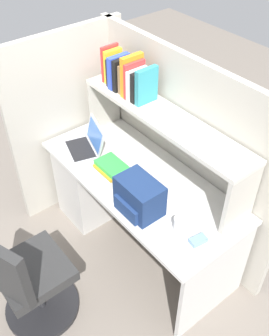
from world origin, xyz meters
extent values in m
plane|color=slate|center=(0.00, 0.00, 0.00)|extent=(8.00, 8.00, 0.00)
cube|color=silver|center=(0.00, 0.00, 0.71)|extent=(1.60, 0.70, 0.03)
cube|color=beige|center=(-0.55, 0.00, 0.35)|extent=(0.40, 0.64, 0.70)
cube|color=beige|center=(0.78, 0.00, 0.35)|extent=(0.03, 0.64, 0.70)
cube|color=#B2ADA0|center=(0.00, 0.38, 0.78)|extent=(1.84, 0.05, 1.55)
cube|color=#B2ADA0|center=(-0.85, -0.05, 0.78)|extent=(0.05, 1.06, 1.55)
cube|color=#BCB7AC|center=(-0.70, 0.20, 0.94)|extent=(0.03, 0.28, 0.42)
cube|color=#BCB7AC|center=(0.70, 0.20, 0.94)|extent=(0.03, 0.28, 0.42)
cube|color=beige|center=(0.00, 0.20, 1.17)|extent=(1.44, 0.28, 0.03)
cube|color=red|center=(-0.61, 0.21, 1.31)|extent=(0.02, 0.15, 0.27)
cube|color=yellow|center=(-0.57, 0.21, 1.30)|extent=(0.04, 0.14, 0.25)
cube|color=black|center=(-0.53, 0.20, 1.28)|extent=(0.03, 0.15, 0.21)
cube|color=blue|center=(-0.49, 0.19, 1.30)|extent=(0.04, 0.17, 0.24)
cube|color=black|center=(-0.44, 0.20, 1.30)|extent=(0.04, 0.18, 0.23)
cube|color=olive|center=(-0.39, 0.20, 1.29)|extent=(0.03, 0.16, 0.21)
cube|color=orange|center=(-0.35, 0.20, 1.33)|extent=(0.04, 0.18, 0.29)
cube|color=red|center=(-0.31, 0.20, 1.31)|extent=(0.03, 0.17, 0.26)
cube|color=white|center=(-0.28, 0.19, 1.29)|extent=(0.03, 0.17, 0.22)
cube|color=black|center=(-0.24, 0.20, 1.29)|extent=(0.04, 0.16, 0.22)
cube|color=teal|center=(-0.19, 0.21, 1.31)|extent=(0.04, 0.17, 0.25)
cube|color=#B7BABF|center=(-0.52, -0.15, 0.74)|extent=(0.36, 0.30, 0.02)
cube|color=black|center=(-0.52, -0.16, 0.75)|extent=(0.31, 0.24, 0.00)
cube|color=#B7BABF|center=(-0.49, -0.04, 0.85)|extent=(0.32, 0.15, 0.20)
cube|color=#3F72CC|center=(-0.49, -0.05, 0.85)|extent=(0.27, 0.12, 0.16)
cube|color=navy|center=(0.23, -0.19, 0.85)|extent=(0.30, 0.20, 0.23)
cube|color=navy|center=(0.23, -0.30, 0.79)|extent=(0.22, 0.04, 0.10)
cube|color=#7299C6|center=(0.66, -0.09, 0.75)|extent=(0.08, 0.11, 0.03)
cylinder|color=white|center=(0.52, -0.11, 0.78)|extent=(0.08, 0.08, 0.10)
cube|color=orange|center=(-0.20, -0.10, 0.74)|extent=(0.22, 0.19, 0.02)
cube|color=green|center=(-0.19, -0.10, 0.77)|extent=(0.24, 0.16, 0.03)
cylinder|color=black|center=(0.02, -0.91, 0.02)|extent=(0.52, 0.52, 0.04)
cylinder|color=#262628|center=(0.02, -0.91, 0.24)|extent=(0.05, 0.05, 0.41)
cube|color=#2D2D2D|center=(0.02, -0.91, 0.45)|extent=(0.44, 0.44, 0.08)
cube|color=#2D2D2D|center=(0.09, -1.10, 0.71)|extent=(0.40, 0.20, 0.44)
camera|label=1|loc=(1.58, -1.31, 2.61)|focal=41.90mm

